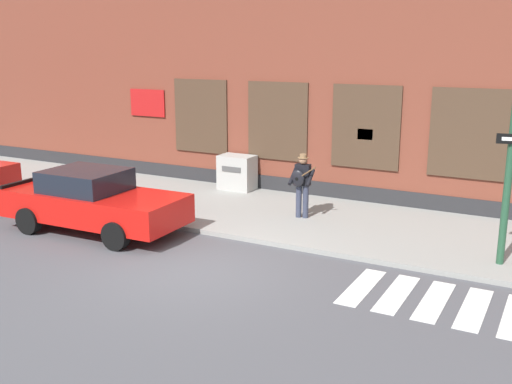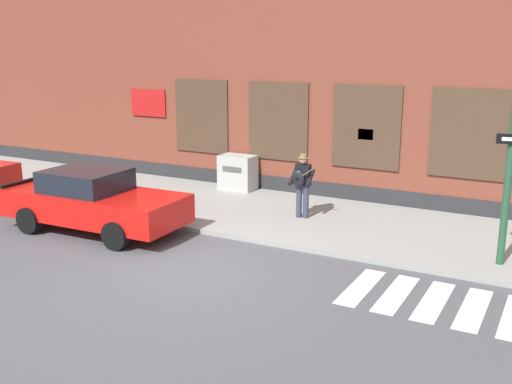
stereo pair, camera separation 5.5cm
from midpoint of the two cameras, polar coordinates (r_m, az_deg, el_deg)
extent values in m
plane|color=#4C4C51|center=(12.45, -5.85, -7.39)|extent=(160.00, 160.00, 0.00)
cube|color=gray|center=(15.97, 2.78, -2.28)|extent=(28.00, 4.50, 0.12)
cube|color=brown|center=(19.27, 8.49, 11.73)|extent=(28.00, 4.00, 7.65)
cube|color=#28282B|center=(17.88, 5.87, 0.15)|extent=(28.00, 0.04, 0.55)
cube|color=#473323|center=(19.43, -5.36, 7.20)|extent=(1.96, 0.06, 2.34)
cube|color=black|center=(19.43, -5.38, 7.20)|extent=(1.84, 0.03, 2.22)
cube|color=#473323|center=(18.07, 1.97, 6.75)|extent=(1.96, 0.06, 2.34)
cube|color=black|center=(18.06, 1.95, 6.75)|extent=(1.84, 0.03, 2.22)
cube|color=#473323|center=(17.05, 10.31, 6.10)|extent=(1.96, 0.06, 2.34)
cube|color=black|center=(17.04, 10.30, 6.10)|extent=(1.84, 0.03, 2.22)
cube|color=#473323|center=(16.42, 19.48, 5.24)|extent=(1.96, 0.06, 2.34)
cube|color=black|center=(16.41, 19.47, 5.24)|extent=(1.84, 0.03, 2.22)
cube|color=red|center=(20.64, -10.37, 8.35)|extent=(1.40, 0.04, 0.90)
cube|color=yellow|center=(17.05, 10.26, 5.43)|extent=(0.44, 0.02, 0.30)
cube|color=silver|center=(11.72, 9.88, -8.88)|extent=(0.42, 1.90, 0.01)
cube|color=silver|center=(11.55, 13.13, -9.41)|extent=(0.42, 1.90, 0.01)
cube|color=silver|center=(11.41, 16.48, -9.92)|extent=(0.42, 1.90, 0.01)
cube|color=silver|center=(11.32, 19.91, -10.40)|extent=(0.42, 1.90, 0.01)
cube|color=red|center=(15.19, -15.18, -1.21)|extent=(4.65, 1.98, 0.68)
cube|color=black|center=(15.22, -16.03, 1.08)|extent=(1.89, 1.64, 0.52)
cube|color=black|center=(16.66, -21.08, 0.99)|extent=(0.15, 1.70, 0.08)
cube|color=silver|center=(14.27, -6.85, -1.51)|extent=(0.07, 0.24, 0.12)
cube|color=red|center=(17.11, -19.62, 0.37)|extent=(0.07, 0.24, 0.12)
cube|color=silver|center=(13.37, -9.53, -2.66)|extent=(0.07, 0.24, 0.12)
cube|color=red|center=(16.37, -22.47, -0.48)|extent=(0.07, 0.24, 0.12)
cylinder|color=black|center=(15.13, -9.12, -2.30)|extent=(0.67, 0.26, 0.66)
cylinder|color=black|center=(13.81, -13.32, -4.08)|extent=(0.67, 0.26, 0.66)
cylinder|color=black|center=(16.78, -16.57, -1.10)|extent=(0.67, 0.26, 0.66)
cylinder|color=black|center=(15.60, -20.91, -2.56)|extent=(0.67, 0.26, 0.66)
cylinder|color=#33384C|center=(15.52, 4.65, -0.92)|extent=(0.15, 0.15, 0.86)
cylinder|color=#33384C|center=(15.56, 3.99, -0.87)|extent=(0.15, 0.15, 0.86)
cube|color=black|center=(15.39, 4.38, 1.65)|extent=(0.40, 0.25, 0.55)
sphere|color=#9E7051|center=(15.31, 4.41, 3.06)|extent=(0.22, 0.22, 0.22)
cylinder|color=olive|center=(15.30, 4.41, 3.28)|extent=(0.27, 0.28, 0.02)
cylinder|color=olive|center=(15.29, 4.41, 3.46)|extent=(0.18, 0.18, 0.09)
cylinder|color=black|center=(15.23, 5.11, 1.35)|extent=(0.13, 0.52, 0.39)
cylinder|color=black|center=(15.38, 3.41, 1.50)|extent=(0.13, 0.52, 0.39)
ellipsoid|color=black|center=(15.26, 3.87, 1.29)|extent=(0.37, 0.15, 0.44)
cylinder|color=black|center=(15.21, 3.79, 1.24)|extent=(0.09, 0.02, 0.09)
cylinder|color=brown|center=(15.12, 4.78, 1.85)|extent=(0.47, 0.08, 0.34)
cylinder|color=#234C33|center=(12.79, 23.05, 3.95)|extent=(0.15, 0.15, 4.85)
cube|color=#ADADA8|center=(18.52, -1.89, 1.88)|extent=(1.09, 0.70, 1.07)
cube|color=#4C4C4C|center=(18.18, -2.46, 2.17)|extent=(0.65, 0.02, 0.16)
camera|label=1|loc=(0.03, -90.11, -0.03)|focal=42.00mm
camera|label=2|loc=(0.03, 89.89, 0.03)|focal=42.00mm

